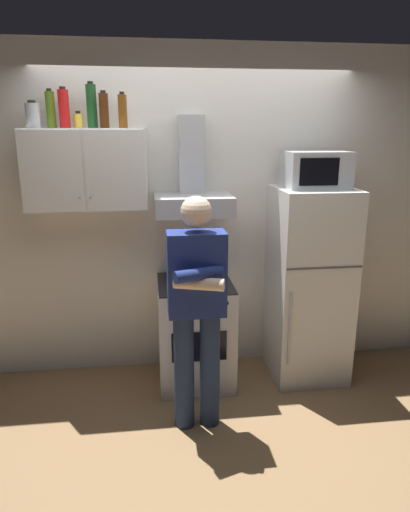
# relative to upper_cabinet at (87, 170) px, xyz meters

# --- Properties ---
(ground_plane) EXTENTS (7.00, 7.00, 0.00)m
(ground_plane) POSITION_rel_upper_cabinet_xyz_m (0.85, -0.37, -1.75)
(ground_plane) COLOR olive
(back_wall_tiled) EXTENTS (4.80, 0.10, 2.70)m
(back_wall_tiled) POSITION_rel_upper_cabinet_xyz_m (0.85, 0.23, -0.40)
(back_wall_tiled) COLOR silver
(back_wall_tiled) RESTS_ON ground_plane
(upper_cabinet) EXTENTS (0.90, 0.37, 0.60)m
(upper_cabinet) POSITION_rel_upper_cabinet_xyz_m (0.00, 0.00, 0.00)
(upper_cabinet) COLOR white
(stove_oven) EXTENTS (0.60, 0.62, 0.87)m
(stove_oven) POSITION_rel_upper_cabinet_xyz_m (0.80, -0.13, -1.32)
(stove_oven) COLOR white
(stove_oven) RESTS_ON ground_plane
(range_hood) EXTENTS (0.60, 0.44, 0.75)m
(range_hood) POSITION_rel_upper_cabinet_xyz_m (0.80, 0.00, -0.15)
(range_hood) COLOR #B7BABF
(refrigerator) EXTENTS (0.60, 0.62, 1.60)m
(refrigerator) POSITION_rel_upper_cabinet_xyz_m (1.75, -0.12, -0.95)
(refrigerator) COLOR white
(refrigerator) RESTS_ON ground_plane
(microwave) EXTENTS (0.48, 0.37, 0.28)m
(microwave) POSITION_rel_upper_cabinet_xyz_m (1.75, -0.11, -0.01)
(microwave) COLOR #B7BABF
(microwave) RESTS_ON refrigerator
(person_standing) EXTENTS (0.38, 0.33, 1.64)m
(person_standing) POSITION_rel_upper_cabinet_xyz_m (0.75, -0.73, -0.85)
(person_standing) COLOR navy
(person_standing) RESTS_ON ground_plane
(bottle_beer_brown) EXTENTS (0.06, 0.06, 0.25)m
(bottle_beer_brown) POSITION_rel_upper_cabinet_xyz_m (0.29, -0.02, 0.42)
(bottle_beer_brown) COLOR brown
(bottle_beer_brown) RESTS_ON upper_cabinet
(bottle_olive_oil) EXTENTS (0.07, 0.07, 0.27)m
(bottle_olive_oil) POSITION_rel_upper_cabinet_xyz_m (-0.23, 0.04, 0.43)
(bottle_olive_oil) COLOR #4C6B19
(bottle_olive_oil) RESTS_ON upper_cabinet
(bottle_rum_dark) EXTENTS (0.07, 0.07, 0.26)m
(bottle_rum_dark) POSITION_rel_upper_cabinet_xyz_m (0.15, 0.01, 0.42)
(bottle_rum_dark) COLOR #47230F
(bottle_rum_dark) RESTS_ON upper_cabinet
(bottle_spice_jar) EXTENTS (0.06, 0.06, 0.12)m
(bottle_spice_jar) POSITION_rel_upper_cabinet_xyz_m (-0.04, 0.03, 0.35)
(bottle_spice_jar) COLOR gold
(bottle_spice_jar) RESTS_ON upper_cabinet
(bottle_canister_steel) EXTENTS (0.10, 0.10, 0.19)m
(bottle_canister_steel) POSITION_rel_upper_cabinet_xyz_m (-0.35, -0.01, 0.39)
(bottle_canister_steel) COLOR #B2B5BA
(bottle_canister_steel) RESTS_ON upper_cabinet
(bottle_soda_red) EXTENTS (0.08, 0.08, 0.29)m
(bottle_soda_red) POSITION_rel_upper_cabinet_xyz_m (-0.13, 0.03, 0.44)
(bottle_soda_red) COLOR red
(bottle_soda_red) RESTS_ON upper_cabinet
(bottle_wine_green) EXTENTS (0.07, 0.07, 0.33)m
(bottle_wine_green) POSITION_rel_upper_cabinet_xyz_m (0.06, 0.04, 0.46)
(bottle_wine_green) COLOR #19471E
(bottle_wine_green) RESTS_ON upper_cabinet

